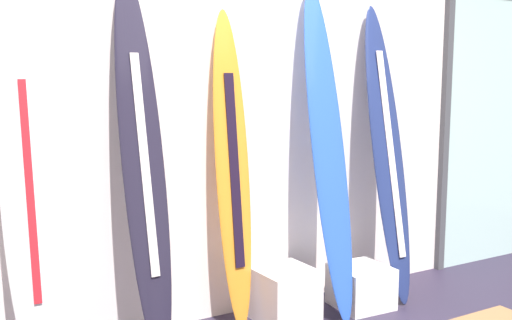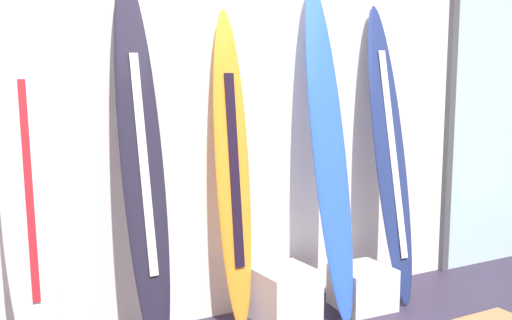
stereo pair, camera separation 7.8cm
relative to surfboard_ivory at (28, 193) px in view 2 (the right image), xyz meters
name	(u,v)px [view 2 (the right image)]	position (x,y,z in m)	size (l,w,h in m)	color
wall_back	(240,100)	(1.37, 0.32, 0.44)	(7.20, 0.20, 2.80)	silver
surfboard_ivory	(28,193)	(0.00, 0.00, 0.00)	(0.29, 0.38, 1.95)	silver
surfboard_charcoal	(142,167)	(0.59, -0.04, 0.10)	(0.27, 0.47, 2.15)	#221D2E
surfboard_sunset	(233,171)	(1.19, 0.07, 0.02)	(0.23, 0.29, 1.96)	orange
surfboard_cobalt	(329,153)	(1.81, -0.07, 0.10)	(0.26, 0.52, 2.16)	blue
surfboard_navy	(390,156)	(2.34, -0.04, 0.05)	(0.28, 0.49, 2.05)	navy
display_block_left	(362,287)	(2.07, -0.11, -0.82)	(0.37, 0.37, 0.28)	white
display_block_center	(285,295)	(1.50, -0.05, -0.79)	(0.37, 0.37, 0.34)	white
glass_door	(494,125)	(3.65, 0.20, 0.20)	(1.07, 0.06, 2.25)	silver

